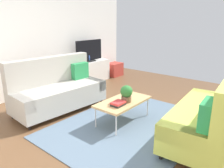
{
  "coord_description": "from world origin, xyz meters",
  "views": [
    {
      "loc": [
        -3.0,
        -2.15,
        1.84
      ],
      "look_at": [
        0.09,
        0.39,
        0.65
      ],
      "focal_mm": 34.53,
      "sensor_mm": 36.0,
      "label": 1
    }
  ],
  "objects_px": {
    "bottle_0": "(85,60)",
    "potted_plant": "(126,93)",
    "couch_green": "(209,115)",
    "table_book_0": "(118,104)",
    "coffee_table": "(123,102)",
    "vase_1": "(78,61)",
    "vase_0": "(73,61)",
    "bottle_1": "(87,58)",
    "storage_trunk": "(114,69)",
    "tv_console": "(89,72)",
    "couch_beige": "(58,89)",
    "tv": "(89,51)",
    "bottle_2": "(89,59)"
  },
  "relations": [
    {
      "from": "tv_console",
      "to": "table_book_0",
      "type": "relative_size",
      "value": 5.83
    },
    {
      "from": "potted_plant",
      "to": "bottle_0",
      "type": "bearing_deg",
      "value": 61.68
    },
    {
      "from": "couch_green",
      "to": "storage_trunk",
      "type": "bearing_deg",
      "value": 53.02
    },
    {
      "from": "table_book_0",
      "to": "bottle_2",
      "type": "distance_m",
      "value": 3.02
    },
    {
      "from": "tv_console",
      "to": "storage_trunk",
      "type": "xyz_separation_m",
      "value": [
        1.1,
        -0.1,
        -0.1
      ]
    },
    {
      "from": "storage_trunk",
      "to": "bottle_1",
      "type": "height_order",
      "value": "bottle_1"
    },
    {
      "from": "vase_0",
      "to": "bottle_1",
      "type": "height_order",
      "value": "bottle_1"
    },
    {
      "from": "tv",
      "to": "bottle_2",
      "type": "distance_m",
      "value": 0.22
    },
    {
      "from": "coffee_table",
      "to": "vase_1",
      "type": "relative_size",
      "value": 8.87
    },
    {
      "from": "potted_plant",
      "to": "bottle_0",
      "type": "relative_size",
      "value": 1.96
    },
    {
      "from": "couch_green",
      "to": "bottle_0",
      "type": "height_order",
      "value": "couch_green"
    },
    {
      "from": "bottle_2",
      "to": "couch_beige",
      "type": "bearing_deg",
      "value": -152.87
    },
    {
      "from": "table_book_0",
      "to": "vase_1",
      "type": "bearing_deg",
      "value": 61.66
    },
    {
      "from": "table_book_0",
      "to": "vase_0",
      "type": "distance_m",
      "value": 2.82
    },
    {
      "from": "vase_0",
      "to": "bottle_2",
      "type": "height_order",
      "value": "bottle_2"
    },
    {
      "from": "bottle_1",
      "to": "storage_trunk",
      "type": "bearing_deg",
      "value": -2.81
    },
    {
      "from": "vase_0",
      "to": "couch_green",
      "type": "bearing_deg",
      "value": -99.61
    },
    {
      "from": "tv",
      "to": "couch_green",
      "type": "bearing_deg",
      "value": -107.95
    },
    {
      "from": "storage_trunk",
      "to": "table_book_0",
      "type": "height_order",
      "value": "table_book_0"
    },
    {
      "from": "couch_beige",
      "to": "tv_console",
      "type": "xyz_separation_m",
      "value": [
        1.91,
        1.01,
        -0.12
      ]
    },
    {
      "from": "couch_beige",
      "to": "tv_console",
      "type": "height_order",
      "value": "couch_beige"
    },
    {
      "from": "couch_green",
      "to": "table_book_0",
      "type": "distance_m",
      "value": 1.46
    },
    {
      "from": "coffee_table",
      "to": "tv",
      "type": "bearing_deg",
      "value": 57.49
    },
    {
      "from": "tv_console",
      "to": "potted_plant",
      "type": "relative_size",
      "value": 4.55
    },
    {
      "from": "coffee_table",
      "to": "bottle_1",
      "type": "height_order",
      "value": "bottle_1"
    },
    {
      "from": "vase_0",
      "to": "bottle_1",
      "type": "bearing_deg",
      "value": -11.18
    },
    {
      "from": "potted_plant",
      "to": "table_book_0",
      "type": "height_order",
      "value": "potted_plant"
    },
    {
      "from": "tv_console",
      "to": "vase_0",
      "type": "xyz_separation_m",
      "value": [
        -0.58,
        0.05,
        0.41
      ]
    },
    {
      "from": "couch_beige",
      "to": "vase_0",
      "type": "distance_m",
      "value": 1.72
    },
    {
      "from": "storage_trunk",
      "to": "vase_1",
      "type": "xyz_separation_m",
      "value": [
        -1.5,
        0.15,
        0.48
      ]
    },
    {
      "from": "couch_beige",
      "to": "tv_console",
      "type": "bearing_deg",
      "value": -148.62
    },
    {
      "from": "potted_plant",
      "to": "tv_console",
      "type": "bearing_deg",
      "value": 58.31
    },
    {
      "from": "tv_console",
      "to": "tv",
      "type": "relative_size",
      "value": 1.4
    },
    {
      "from": "tv_console",
      "to": "potted_plant",
      "type": "bearing_deg",
      "value": -121.69
    },
    {
      "from": "table_book_0",
      "to": "couch_green",
      "type": "bearing_deg",
      "value": -68.52
    },
    {
      "from": "tv",
      "to": "storage_trunk",
      "type": "xyz_separation_m",
      "value": [
        1.1,
        -0.08,
        -0.73
      ]
    },
    {
      "from": "couch_green",
      "to": "storage_trunk",
      "type": "height_order",
      "value": "couch_green"
    },
    {
      "from": "coffee_table",
      "to": "bottle_0",
      "type": "bearing_deg",
      "value": 61.13
    },
    {
      "from": "bottle_0",
      "to": "bottle_1",
      "type": "bearing_deg",
      "value": 0.0
    },
    {
      "from": "tv_console",
      "to": "bottle_0",
      "type": "relative_size",
      "value": 8.92
    },
    {
      "from": "storage_trunk",
      "to": "bottle_2",
      "type": "xyz_separation_m",
      "value": [
        -1.13,
        0.06,
        0.52
      ]
    },
    {
      "from": "storage_trunk",
      "to": "bottle_1",
      "type": "relative_size",
      "value": 2.31
    },
    {
      "from": "couch_green",
      "to": "bottle_0",
      "type": "distance_m",
      "value": 3.95
    },
    {
      "from": "couch_beige",
      "to": "couch_green",
      "type": "bearing_deg",
      "value": 107.05
    },
    {
      "from": "bottle_0",
      "to": "potted_plant",
      "type": "bearing_deg",
      "value": -118.32
    },
    {
      "from": "couch_beige",
      "to": "couch_green",
      "type": "distance_m",
      "value": 2.92
    },
    {
      "from": "coffee_table",
      "to": "vase_1",
      "type": "bearing_deg",
      "value": 65.44
    },
    {
      "from": "couch_green",
      "to": "tv_console",
      "type": "distance_m",
      "value": 4.04
    },
    {
      "from": "vase_1",
      "to": "bottle_1",
      "type": "bearing_deg",
      "value": -18.0
    },
    {
      "from": "coffee_table",
      "to": "vase_0",
      "type": "bearing_deg",
      "value": 68.95
    }
  ]
}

